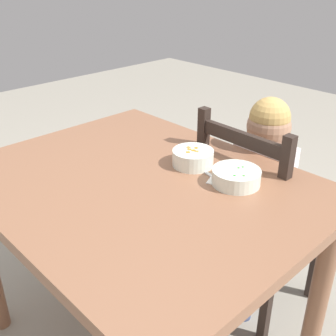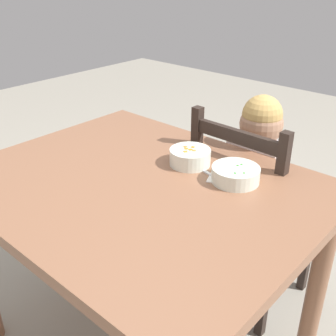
{
  "view_description": "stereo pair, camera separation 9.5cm",
  "coord_description": "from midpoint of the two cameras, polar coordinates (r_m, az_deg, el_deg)",
  "views": [
    {
      "loc": [
        0.94,
        -0.77,
        1.44
      ],
      "look_at": [
        0.07,
        0.06,
        0.83
      ],
      "focal_mm": 44.17,
      "sensor_mm": 36.0,
      "label": 1
    },
    {
      "loc": [
        0.88,
        -0.84,
        1.44
      ],
      "look_at": [
        0.07,
        0.06,
        0.83
      ],
      "focal_mm": 44.17,
      "sensor_mm": 36.0,
      "label": 2
    }
  ],
  "objects": [
    {
      "name": "dining_table",
      "position": [
        1.44,
        -1.88,
        -5.83
      ],
      "size": [
        1.18,
        0.93,
        0.78
      ],
      "color": "#8B5C41",
      "rests_on": "ground"
    },
    {
      "name": "dining_chair",
      "position": [
        1.81,
        13.47,
        -6.57
      ],
      "size": [
        0.43,
        0.43,
        0.93
      ],
      "color": "#2D221D",
      "rests_on": "ground"
    },
    {
      "name": "child_figure",
      "position": [
        1.71,
        14.0,
        -1.46
      ],
      "size": [
        0.32,
        0.31,
        0.98
      ],
      "color": "white",
      "rests_on": "ground"
    },
    {
      "name": "bowl_of_peas",
      "position": [
        1.38,
        11.35,
        -1.18
      ],
      "size": [
        0.16,
        0.16,
        0.05
      ],
      "color": "white",
      "rests_on": "dining_table"
    },
    {
      "name": "bowl_of_carrots",
      "position": [
        1.48,
        5.3,
        1.46
      ],
      "size": [
        0.15,
        0.15,
        0.06
      ],
      "color": "white",
      "rests_on": "dining_table"
    },
    {
      "name": "spoon",
      "position": [
        1.46,
        6.68,
        -0.23
      ],
      "size": [
        0.14,
        0.06,
        0.01
      ],
      "color": "silver",
      "rests_on": "dining_table"
    },
    {
      "name": "paper_napkin",
      "position": [
        1.41,
        10.25,
        -1.62
      ],
      "size": [
        0.15,
        0.15,
        0.0
      ],
      "primitive_type": "cube",
      "rotation": [
        0.0,
        0.0,
        0.39
      ],
      "color": "white",
      "rests_on": "dining_table"
    }
  ]
}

